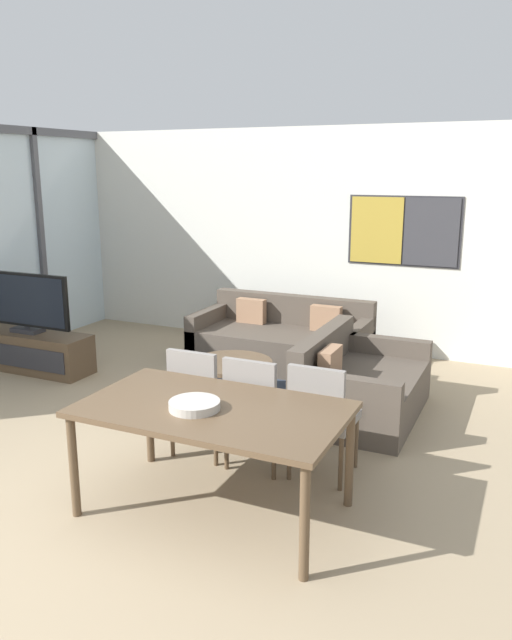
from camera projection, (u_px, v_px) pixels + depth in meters
name	position (u px, v px, depth m)	size (l,w,h in m)	color
ground_plane	(42.00, 553.00, 3.81)	(24.00, 24.00, 0.00)	#9E896B
wall_back	(322.00, 239.00, 7.99)	(7.99, 0.09, 2.80)	silver
area_rug	(232.00, 399.00, 6.33)	(2.20, 1.90, 0.01)	#333D4C
tv_console	(29.00, 351.00, 7.24)	(1.56, 0.47, 0.45)	brown
television	(25.00, 303.00, 7.11)	(1.23, 0.20, 0.69)	#2D2D33
sofa_main	(283.00, 342.00, 7.46)	(2.04, 0.99, 0.78)	#51473D
sofa_side	(355.00, 388.00, 5.91)	(0.99, 1.51, 0.78)	#51473D
coffee_table	(232.00, 371.00, 6.25)	(0.82, 0.82, 0.41)	brown
dining_table	(213.00, 416.00, 4.12)	(1.75, 1.01, 0.76)	brown
dining_chair_left	(200.00, 394.00, 5.00)	(0.46, 0.46, 0.91)	gray
dining_chair_centre	(256.00, 405.00, 4.78)	(0.46, 0.46, 0.91)	gray
dining_chair_right	(321.00, 413.00, 4.62)	(0.46, 0.46, 0.91)	gray
fruit_bowl	(194.00, 404.00, 4.05)	(0.34, 0.34, 0.06)	#B7B2A8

